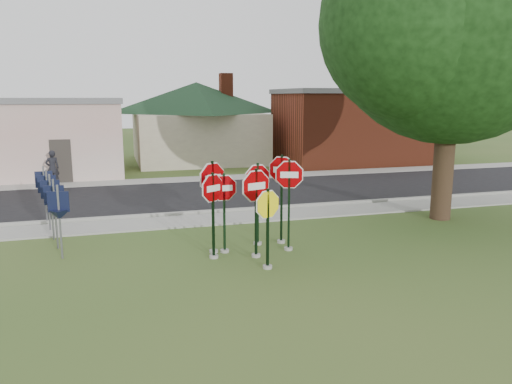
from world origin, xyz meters
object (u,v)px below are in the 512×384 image
object	(u,v)px
stop_sign_center	(256,200)
oak_tree	(454,17)
stop_sign_left	(213,204)
stop_sign_yellow	(268,220)
pedestrian	(52,168)

from	to	relation	value
stop_sign_center	oak_tree	world-z (taller)	oak_tree
oak_tree	stop_sign_left	bearing A→B (deg)	-166.27
oak_tree	stop_sign_yellow	bearing A→B (deg)	-156.25
stop_sign_yellow	pedestrian	bearing A→B (deg)	114.68
stop_sign_center	pedestrian	xyz separation A→B (m)	(-6.33, 12.86, -0.66)
oak_tree	pedestrian	xyz separation A→B (m)	(-13.82, 10.53, -5.92)
stop_sign_center	stop_sign_left	size ratio (longest dim) A/B	1.05
stop_sign_left	oak_tree	bearing A→B (deg)	13.73
stop_sign_yellow	pedestrian	distance (m)	15.21
stop_sign_left	oak_tree	distance (m)	10.35
pedestrian	stop_sign_yellow	bearing A→B (deg)	97.86
stop_sign_left	pedestrian	size ratio (longest dim) A/B	1.41
oak_tree	pedestrian	distance (m)	18.36
oak_tree	pedestrian	world-z (taller)	oak_tree
pedestrian	stop_sign_left	bearing A→B (deg)	95.61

